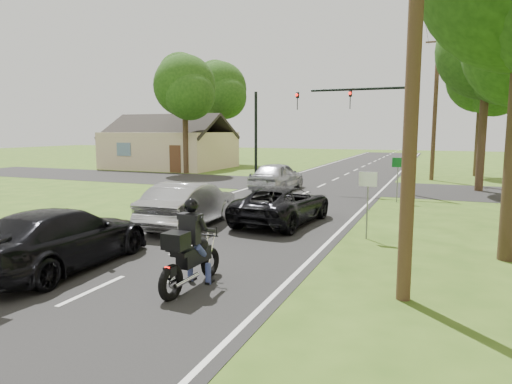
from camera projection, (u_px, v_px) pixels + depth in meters
ground at (189, 247)px, 13.44m from camera, size 140.00×140.00×0.00m
road at (292, 199)px, 22.61m from camera, size 8.00×100.00×0.01m
cross_road at (322, 186)px, 28.12m from camera, size 60.00×7.00×0.01m
motorcycle_rider at (190, 253)px, 9.81m from camera, size 0.66×2.33×2.01m
dark_suv at (283, 204)px, 16.74m from camera, size 2.75×5.16×1.38m
silver_sedan at (189, 204)px, 16.18m from camera, size 1.99×4.92×1.59m
silver_suv at (277, 176)px, 25.75m from camera, size 2.08×4.81×1.62m
dark_car_behind at (62, 238)px, 11.28m from camera, size 2.38×5.31×1.51m
traffic_signal at (375, 116)px, 24.47m from camera, size 6.38×0.44×6.00m
signal_pole_far at (256, 136)px, 31.49m from camera, size 0.20×0.20×6.00m
utility_pole_near at (415, 41)px, 8.60m from camera, size 1.60×0.28×10.00m
utility_pole_far at (435, 105)px, 30.61m from camera, size 1.60×0.28×10.00m
sign_white at (368, 189)px, 14.20m from camera, size 0.55×0.07×2.12m
sign_green at (398, 169)px, 21.46m from camera, size 0.55×0.07×2.12m
tree_row_d at (494, 54)px, 24.40m from camera, size 5.76×5.58×10.45m
tree_row_e at (486, 82)px, 32.62m from camera, size 5.28×5.12×9.61m
tree_left_near at (186, 89)px, 35.09m from camera, size 5.12×4.96×9.22m
tree_left_far at (221, 92)px, 44.90m from camera, size 5.76×5.58×10.14m
house at (170, 148)px, 41.20m from camera, size 10.20×8.00×4.84m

